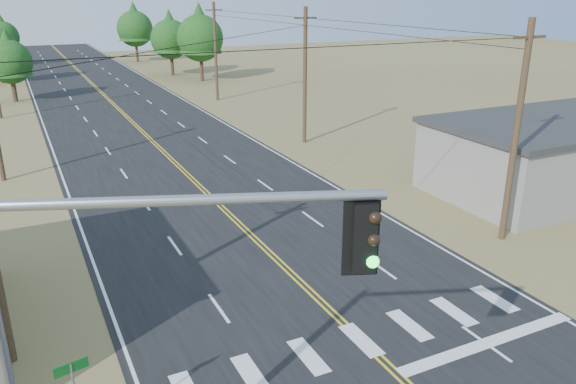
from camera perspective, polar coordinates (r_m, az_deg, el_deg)
road at (r=38.07m, az=-11.03°, el=2.56°), size 15.00×200.00×0.02m
building_right at (r=36.49m, az=25.98°, el=3.41°), size 15.00×8.00×4.00m
utility_pole_right_near at (r=26.88m, az=22.18°, el=5.60°), size 1.80×0.30×10.00m
utility_pole_right_mid at (r=42.58m, az=1.73°, el=11.77°), size 1.80×0.30×10.00m
utility_pole_right_far at (r=60.85m, az=-7.37°, el=14.02°), size 1.80×0.30×10.00m
signal_mast_left at (r=10.23m, az=-17.38°, el=-13.91°), size 6.16×2.66×8.15m
tree_left_near at (r=66.06m, az=-26.51°, el=12.15°), size 4.50×4.50×7.51m
tree_left_far at (r=99.90m, az=-27.02°, el=14.14°), size 4.76×4.76×7.93m
tree_right_near at (r=74.68m, az=-8.95°, el=15.65°), size 5.88×5.88×9.80m
tree_right_mid at (r=80.59m, az=-11.89°, el=15.34°), size 5.30×5.30×8.84m
tree_right_far at (r=98.10m, az=-15.33°, el=16.05°), size 5.73×5.73×9.55m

